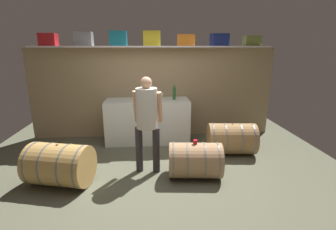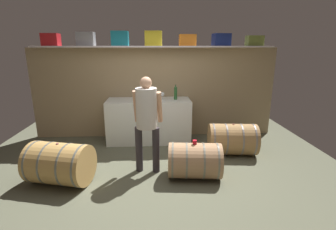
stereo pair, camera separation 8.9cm
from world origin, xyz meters
TOP-DOWN VIEW (x-y plane):
  - ground_plane at (0.00, 0.50)m, footprint 6.58×7.24m
  - back_wall_panel at (0.00, 2.02)m, footprint 5.38×0.10m
  - high_shelf_board at (0.00, 1.87)m, footprint 4.95×0.40m
  - toolcase_red at (-2.10, 1.87)m, footprint 0.33×0.32m
  - toolcase_grey at (-1.40, 1.87)m, footprint 0.36×0.22m
  - toolcase_teal at (-0.70, 1.87)m, footprint 0.34×0.29m
  - toolcase_yellow at (-0.02, 1.87)m, footprint 0.36×0.23m
  - toolcase_orange at (0.70, 1.87)m, footprint 0.35×0.21m
  - toolcase_navy at (1.41, 1.87)m, footprint 0.36×0.32m
  - toolcase_olive at (2.12, 1.87)m, footprint 0.34×0.26m
  - work_cabinet at (-0.14, 1.63)m, footprint 1.76×0.66m
  - wine_bottle_green at (0.43, 1.63)m, footprint 0.07×0.07m
  - wine_bottle_clear at (-0.15, 1.69)m, footprint 0.07×0.07m
  - wine_glass at (0.16, 1.67)m, footprint 0.08×0.08m
  - wine_barrel_near at (0.60, 0.00)m, footprint 0.87×0.63m
  - wine_barrel_far at (-1.45, -0.05)m, footprint 1.02×0.82m
  - wine_barrel_flank at (1.46, 0.84)m, footprint 0.94×0.67m
  - tasting_cup at (0.59, 0.00)m, footprint 0.06×0.06m
  - winemaker_pouring at (-0.14, 0.25)m, footprint 0.49×0.39m

SIDE VIEW (x-z plane):
  - ground_plane at x=0.00m, z-range -0.02..0.00m
  - wine_barrel_near at x=0.60m, z-range 0.00..0.57m
  - wine_barrel_flank at x=1.46m, z-range 0.00..0.60m
  - wine_barrel_far at x=-1.45m, z-range 0.00..0.64m
  - work_cabinet at x=-0.14m, z-range 0.00..0.92m
  - tasting_cup at x=0.59m, z-range 0.56..0.62m
  - winemaker_pouring at x=-0.14m, z-range 0.18..1.75m
  - back_wall_panel at x=0.00m, z-range 0.00..1.99m
  - wine_glass at x=0.16m, z-range 0.95..1.10m
  - wine_bottle_green at x=0.43m, z-range 0.91..1.22m
  - wine_bottle_clear at x=-0.15m, z-range 0.90..1.23m
  - high_shelf_board at x=0.00m, z-range 1.99..2.02m
  - toolcase_olive at x=2.12m, z-range 2.02..2.23m
  - toolcase_orange at x=0.70m, z-range 2.02..2.25m
  - toolcase_red at x=-2.10m, z-range 2.02..2.26m
  - toolcase_navy at x=1.41m, z-range 2.02..2.27m
  - toolcase_grey at x=-1.40m, z-range 2.02..2.29m
  - toolcase_teal at x=-0.70m, z-range 2.02..2.31m
  - toolcase_yellow at x=-0.02m, z-range 2.02..2.32m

